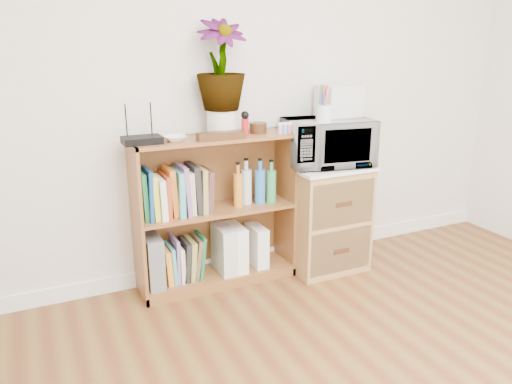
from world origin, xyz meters
TOP-DOWN VIEW (x-y plane):
  - skirting_board at (0.00, 2.24)m, footprint 4.00×0.02m
  - bookshelf at (-0.35, 2.10)m, footprint 1.00×0.30m
  - wicker_unit at (0.40, 2.02)m, footprint 0.50×0.45m
  - microwave at (0.40, 2.02)m, footprint 0.59×0.45m
  - pen_cup at (0.30, 1.91)m, footprint 0.10×0.10m
  - small_appliance at (0.53, 2.10)m, footprint 0.25×0.21m
  - router at (-0.78, 2.08)m, footprint 0.21×0.15m
  - white_bowl at (-0.60, 2.07)m, footprint 0.13×0.13m
  - plant_pot at (-0.29, 2.12)m, footprint 0.18×0.18m
  - potted_plant at (-0.29, 2.12)m, footprint 0.29×0.29m
  - trinket_box at (-0.34, 2.00)m, footprint 0.28×0.07m
  - kokeshi_doll at (-0.16, 2.06)m, footprint 0.04×0.04m
  - wooden_bowl at (-0.05, 2.11)m, footprint 0.11×0.11m
  - paint_jars at (0.08, 2.01)m, footprint 0.12×0.04m
  - file_box at (-0.77, 2.10)m, footprint 0.10×0.25m
  - magazine_holder_left at (-0.30, 2.09)m, footprint 0.10×0.24m
  - magazine_holder_mid at (-0.23, 2.09)m, footprint 0.09×0.24m
  - magazine_holder_right at (-0.07, 2.09)m, footprint 0.08×0.21m
  - cookbooks at (-0.60, 2.10)m, footprint 0.43×0.20m
  - liquor_bottles at (-0.09, 2.10)m, footprint 0.29×0.07m
  - lower_books at (-0.58, 2.10)m, footprint 0.26×0.19m

SIDE VIEW (x-z plane):
  - skirting_board at x=0.00m, z-range 0.00..0.10m
  - lower_books at x=-0.58m, z-range 0.05..0.34m
  - magazine_holder_right at x=-0.07m, z-range 0.07..0.34m
  - magazine_holder_mid at x=-0.23m, z-range 0.07..0.37m
  - magazine_holder_left at x=-0.30m, z-range 0.07..0.37m
  - file_box at x=-0.77m, z-range 0.07..0.39m
  - wicker_unit at x=0.40m, z-range 0.00..0.70m
  - bookshelf at x=-0.35m, z-range 0.00..0.95m
  - cookbooks at x=-0.60m, z-range 0.49..0.79m
  - liquor_bottles at x=-0.09m, z-range 0.50..0.78m
  - microwave at x=0.40m, z-range 0.72..1.02m
  - white_bowl at x=-0.60m, z-range 0.95..0.98m
  - router at x=-0.78m, z-range 0.95..0.99m
  - trinket_box at x=-0.34m, z-range 0.95..1.00m
  - paint_jars at x=0.08m, z-range 0.95..1.01m
  - wooden_bowl at x=-0.05m, z-range 0.95..1.01m
  - kokeshi_doll at x=-0.16m, z-range 0.95..1.05m
  - plant_pot at x=-0.29m, z-range 0.95..1.10m
  - pen_cup at x=0.30m, z-range 1.02..1.13m
  - small_appliance at x=0.53m, z-range 1.02..1.22m
  - potted_plant at x=-0.29m, z-range 1.10..1.63m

